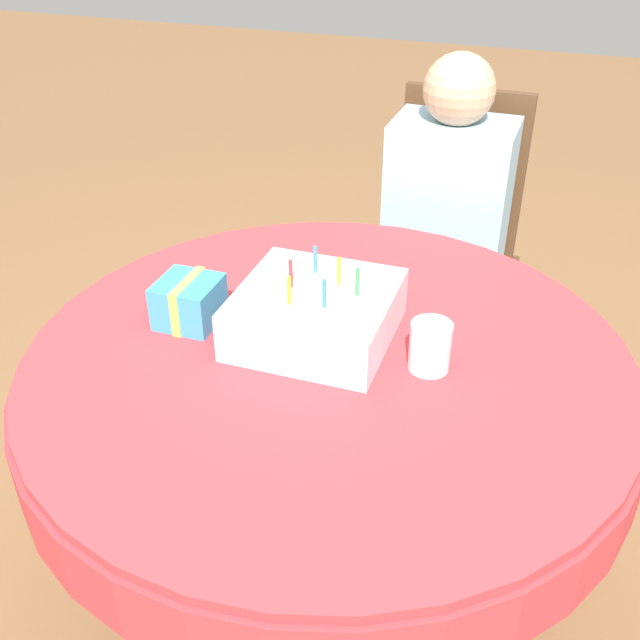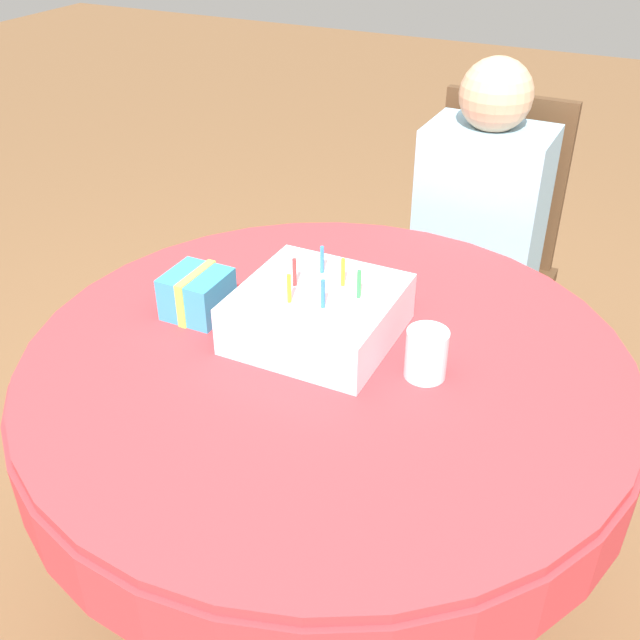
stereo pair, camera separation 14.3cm
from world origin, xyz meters
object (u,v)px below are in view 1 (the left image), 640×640
chair (448,248)px  gift_box (189,302)px  birthday_cake (316,314)px  person (445,215)px  drinking_glass (430,346)px

chair → gift_box: (-0.38, -0.91, 0.25)m
birthday_cake → gift_box: bearing=-172.2°
chair → person: (-0.00, -0.10, 0.15)m
chair → person: 0.18m
birthday_cake → chair: bearing=82.3°
person → gift_box: size_ratio=8.86×
chair → person: size_ratio=0.87×
person → gift_box: person is taller
chair → birthday_cake: chair is taller
chair → birthday_cake: bearing=-96.8°
person → drinking_glass: (0.12, -0.80, 0.10)m
chair → person: person is taller
person → drinking_glass: bearing=-80.5°
person → birthday_cake: size_ratio=3.73×
person → drinking_glass: 0.82m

